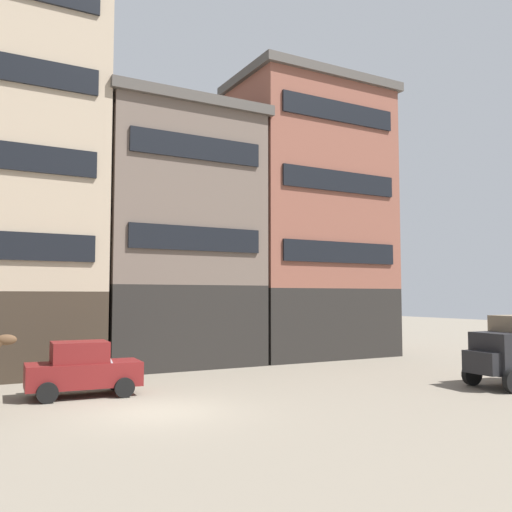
% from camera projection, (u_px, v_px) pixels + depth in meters
% --- Properties ---
extents(ground_plane, '(120.00, 120.00, 0.00)m').
position_uv_depth(ground_plane, '(159.00, 412.00, 16.07)').
color(ground_plane, slate).
extents(building_center_left, '(8.41, 6.02, 18.10)m').
position_uv_depth(building_center_left, '(4.00, 163.00, 24.09)').
color(building_center_left, '#33281E').
rests_on(building_center_left, ground_plane).
extents(building_center_right, '(8.07, 6.02, 12.78)m').
position_uv_depth(building_center_right, '(175.00, 234.00, 27.72)').
color(building_center_right, black).
rests_on(building_center_right, ground_plane).
extents(building_far_right, '(9.00, 6.02, 15.60)m').
position_uv_depth(building_far_right, '(310.00, 217.00, 31.78)').
color(building_far_right, black).
rests_on(building_far_right, ground_plane).
extents(sedan_dark, '(3.81, 2.08, 1.83)m').
position_uv_depth(sedan_dark, '(83.00, 369.00, 18.67)').
color(sedan_dark, maroon).
rests_on(sedan_dark, ground_plane).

